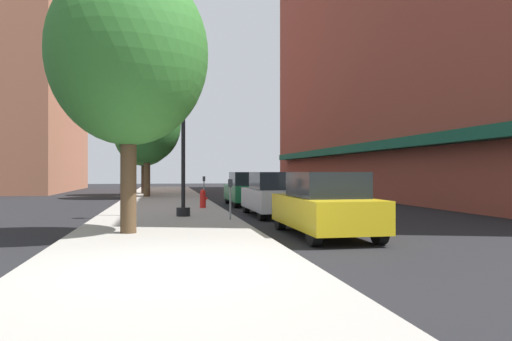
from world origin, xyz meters
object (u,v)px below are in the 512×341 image
(tree_near, at_px, (144,131))
(car_silver, at_px, (274,195))
(lamppost, at_px, (183,128))
(tree_far, at_px, (128,55))
(fire_hydrant, at_px, (203,198))
(car_green, at_px, (247,189))
(car_yellow, at_px, (325,205))
(tree_mid, at_px, (147,125))
(parking_meter_far, at_px, (204,185))
(parking_meter_near, at_px, (230,194))

(tree_near, relative_size, car_silver, 1.62)
(lamppost, xyz_separation_m, tree_far, (-1.55, -4.49, 1.43))
(fire_hydrant, bearing_deg, car_green, 49.02)
(lamppost, bearing_deg, tree_far, -109.04)
(car_green, bearing_deg, tree_far, -112.97)
(car_yellow, bearing_deg, tree_mid, 105.69)
(parking_meter_far, distance_m, car_silver, 8.58)
(parking_meter_near, bearing_deg, car_yellow, -62.05)
(parking_meter_near, bearing_deg, parking_meter_far, 90.00)
(lamppost, distance_m, tree_far, 4.96)
(fire_hydrant, bearing_deg, parking_meter_near, -85.11)
(parking_meter_far, height_order, tree_mid, tree_mid)
(parking_meter_far, xyz_separation_m, car_silver, (1.95, -8.36, -0.14))
(parking_meter_far, bearing_deg, fire_hydrant, -95.11)
(parking_meter_far, relative_size, car_yellow, 0.30)
(lamppost, xyz_separation_m, tree_mid, (-1.71, 14.07, 1.43))
(parking_meter_near, relative_size, car_green, 0.30)
(tree_far, bearing_deg, car_yellow, -8.43)
(parking_meter_near, distance_m, tree_mid, 16.35)
(tree_far, bearing_deg, car_silver, 45.97)
(fire_hydrant, bearing_deg, tree_mid, 104.77)
(parking_meter_far, xyz_separation_m, tree_near, (-3.51, 9.49, 3.63))
(parking_meter_near, height_order, parking_meter_far, same)
(lamppost, xyz_separation_m, car_silver, (3.40, 0.63, -2.39))
(lamppost, relative_size, parking_meter_far, 4.50)
(fire_hydrant, distance_m, tree_near, 15.49)
(fire_hydrant, bearing_deg, car_silver, -53.07)
(tree_near, relative_size, tree_mid, 1.00)
(car_green, bearing_deg, fire_hydrant, -129.93)
(tree_near, height_order, car_silver, tree_near)
(tree_mid, xyz_separation_m, car_green, (5.11, -7.45, -3.83))
(tree_mid, distance_m, car_green, 9.81)
(tree_mid, height_order, car_yellow, tree_mid)
(parking_meter_far, height_order, tree_far, tree_far)
(car_yellow, height_order, car_silver, same)
(lamppost, xyz_separation_m, car_yellow, (3.40, -5.22, -2.39))
(lamppost, height_order, tree_mid, tree_mid)
(fire_hydrant, height_order, tree_mid, tree_mid)
(parking_meter_far, relative_size, tree_mid, 0.19)
(car_yellow, xyz_separation_m, car_green, (0.00, 11.83, 0.00))
(tree_near, height_order, tree_far, tree_near)
(tree_mid, bearing_deg, lamppost, -83.08)
(parking_meter_near, bearing_deg, lamppost, 133.19)
(lamppost, bearing_deg, fire_hydrant, 75.55)
(parking_meter_near, distance_m, car_yellow, 4.16)
(tree_mid, relative_size, car_green, 1.62)
(tree_mid, height_order, tree_far, tree_mid)
(car_yellow, distance_m, car_green, 11.83)
(tree_mid, distance_m, tree_far, 18.56)
(parking_meter_far, distance_m, tree_far, 14.29)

